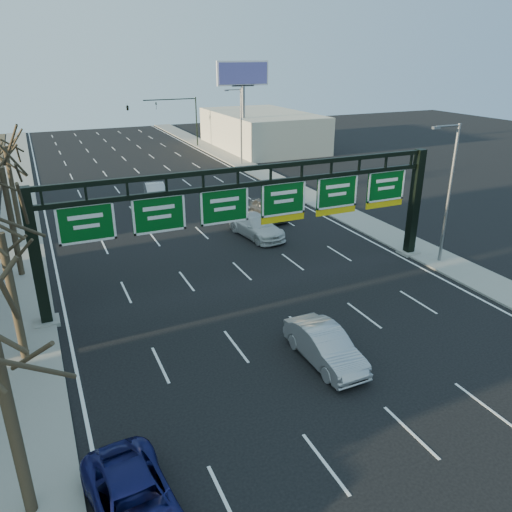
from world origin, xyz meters
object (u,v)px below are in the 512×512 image
car_white_wagon (256,226)px  sign_gantry (257,209)px  car_silver_sedan (325,346)px  car_blue_suv (135,504)px

car_white_wagon → sign_gantry: bearing=-122.4°
car_silver_sedan → car_white_wagon: car_white_wagon is taller
car_blue_suv → car_white_wagon: bearing=52.4°
sign_gantry → car_white_wagon: size_ratio=4.41×
car_blue_suv → car_white_wagon: size_ratio=0.91×
car_silver_sedan → sign_gantry: bearing=84.6°
sign_gantry → car_silver_sedan: 9.60m
sign_gantry → car_silver_sedan: bearing=-94.3°
sign_gantry → car_blue_suv: 17.43m
car_blue_suv → car_silver_sedan: size_ratio=1.05×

